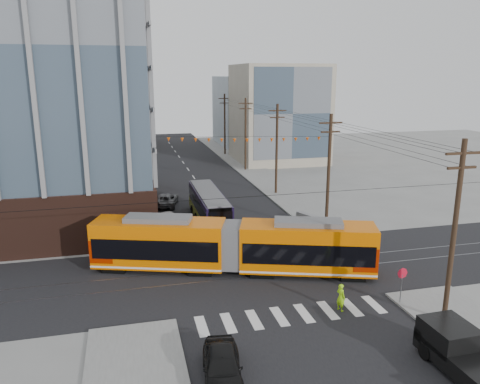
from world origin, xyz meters
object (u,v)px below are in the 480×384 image
Objects in this scene: streetcar at (232,246)px; pickup_truck at (472,362)px; city_bus at (209,207)px; black_sedan at (222,366)px.

pickup_truck is at bearing -43.14° from streetcar.
city_bus is 28.60m from pickup_truck.
black_sedan is (-3.39, -12.53, -1.22)m from streetcar.
streetcar reaches higher than city_bus.
city_bus is 1.89× the size of pickup_truck.
city_bus is at bearing 89.02° from black_sedan.
streetcar is 13.04m from black_sedan.
city_bus is at bearing 106.65° from streetcar.
city_bus reaches higher than black_sedan.
pickup_truck is at bearing -73.94° from city_bus.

